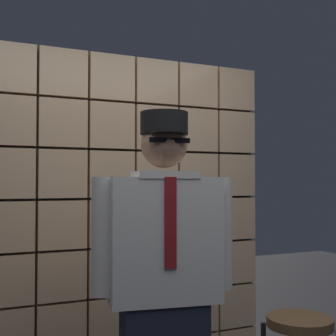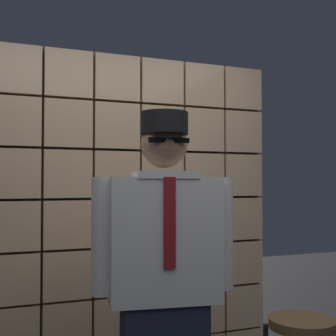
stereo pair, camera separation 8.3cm
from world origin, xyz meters
name	(u,v)px [view 2 (the right image)]	position (x,y,z in m)	size (l,w,h in m)	color
glass_block_wall	(116,223)	(0.00, 1.50, 1.16)	(2.35, 0.10, 2.35)	#E0B78C
standing_person	(164,287)	(-0.03, 0.50, 0.93)	(0.71, 0.34, 1.78)	#1E2333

